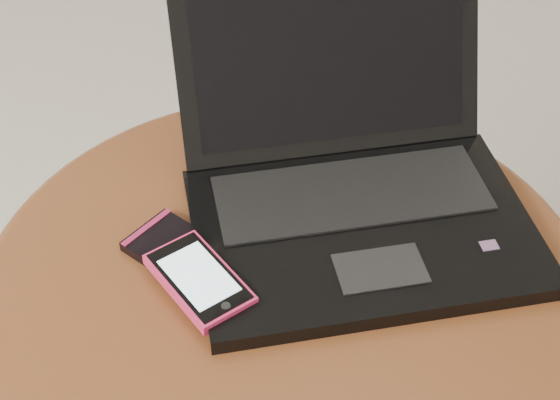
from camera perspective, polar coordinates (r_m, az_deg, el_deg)
table at (r=0.90m, az=0.40°, el=-9.71°), size 0.62×0.62×0.49m
laptop at (r=0.86m, az=5.08°, el=1.48°), size 0.44×0.43×0.21m
phone_black at (r=0.83m, az=-6.50°, el=-3.92°), size 0.10×0.14×0.01m
phone_pink at (r=0.79m, az=-5.65°, el=-5.56°), size 0.07×0.12×0.01m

